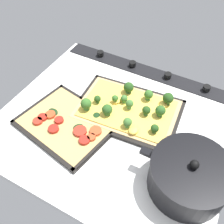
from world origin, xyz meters
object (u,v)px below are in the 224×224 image
object	(u,v)px
broccoli_pizza	(129,108)
cooking_pot	(189,177)
baking_tray_back	(67,124)
veggie_pizza_back	(67,123)
baking_tray_front	(127,111)

from	to	relation	value
broccoli_pizza	cooking_pot	distance (cm)	31.77
baking_tray_back	veggie_pizza_back	distance (cm)	0.86
baking_tray_back	veggie_pizza_back	xyz separation A→B (cm)	(-0.32, 0.28, 0.75)
veggie_pizza_back	cooking_pot	size ratio (longest dim) A/B	1.10
veggie_pizza_back	cooking_pot	bearing A→B (deg)	177.10
baking_tray_front	cooking_pot	world-z (taller)	cooking_pot
baking_tray_back	veggie_pizza_back	size ratio (longest dim) A/B	1.09
baking_tray_back	veggie_pizza_back	world-z (taller)	veggie_pizza_back
broccoli_pizza	baking_tray_back	size ratio (longest dim) A/B	1.04
baking_tray_front	broccoli_pizza	world-z (taller)	broccoli_pizza
baking_tray_front	cooking_pot	size ratio (longest dim) A/B	1.34
veggie_pizza_back	cooking_pot	xyz separation A→B (cm)	(-41.74, 2.12, 4.03)
baking_tray_front	broccoli_pizza	bearing A→B (deg)	-160.00
broccoli_pizza	veggie_pizza_back	xyz separation A→B (cm)	(15.45, 15.45, -0.96)
broccoli_pizza	cooking_pot	size ratio (longest dim) A/B	1.25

